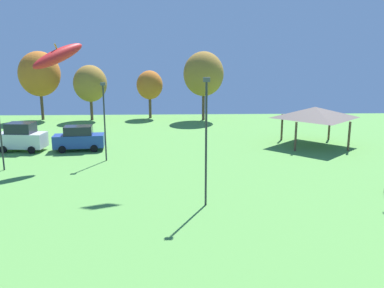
{
  "coord_description": "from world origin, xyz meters",
  "views": [
    {
      "loc": [
        -2.33,
        3.18,
        8.38
      ],
      "look_at": [
        -1.85,
        15.99,
        5.52
      ],
      "focal_mm": 38.0,
      "sensor_mm": 36.0,
      "label": 1
    }
  ],
  "objects_px": {
    "parked_car_leftmost": "(21,137)",
    "light_post_3": "(206,136)",
    "treeline_tree_3": "(204,74)",
    "kite_flying_0": "(58,56)",
    "park_pavilion": "(315,112)",
    "treeline_tree_2": "(150,85)",
    "treeline_tree_1": "(90,84)",
    "light_post_1": "(104,117)",
    "treeline_tree_0": "(39,74)",
    "parked_car_second_from_left": "(79,138)"
  },
  "relations": [
    {
      "from": "light_post_3",
      "to": "light_post_1",
      "type": "bearing_deg",
      "value": 125.78
    },
    {
      "from": "treeline_tree_1",
      "to": "treeline_tree_3",
      "type": "relative_size",
      "value": 0.81
    },
    {
      "from": "light_post_1",
      "to": "treeline_tree_2",
      "type": "relative_size",
      "value": 1.0
    },
    {
      "from": "park_pavilion",
      "to": "light_post_1",
      "type": "xyz_separation_m",
      "value": [
        -18.41,
        -4.98,
        0.43
      ]
    },
    {
      "from": "light_post_3",
      "to": "treeline_tree_3",
      "type": "relative_size",
      "value": 0.82
    },
    {
      "from": "treeline_tree_0",
      "to": "treeline_tree_3",
      "type": "distance_m",
      "value": 20.81
    },
    {
      "from": "treeline_tree_2",
      "to": "parked_car_second_from_left",
      "type": "bearing_deg",
      "value": -105.5
    },
    {
      "from": "light_post_3",
      "to": "treeline_tree_2",
      "type": "bearing_deg",
      "value": 99.03
    },
    {
      "from": "treeline_tree_3",
      "to": "treeline_tree_2",
      "type": "bearing_deg",
      "value": 163.94
    },
    {
      "from": "parked_car_leftmost",
      "to": "light_post_3",
      "type": "bearing_deg",
      "value": -36.2
    },
    {
      "from": "park_pavilion",
      "to": "treeline_tree_1",
      "type": "bearing_deg",
      "value": 146.74
    },
    {
      "from": "treeline_tree_2",
      "to": "park_pavilion",
      "type": "bearing_deg",
      "value": -46.43
    },
    {
      "from": "parked_car_leftmost",
      "to": "parked_car_second_from_left",
      "type": "height_order",
      "value": "parked_car_leftmost"
    },
    {
      "from": "park_pavilion",
      "to": "treeline_tree_1",
      "type": "height_order",
      "value": "treeline_tree_1"
    },
    {
      "from": "treeline_tree_2",
      "to": "treeline_tree_3",
      "type": "height_order",
      "value": "treeline_tree_3"
    },
    {
      "from": "park_pavilion",
      "to": "light_post_1",
      "type": "bearing_deg",
      "value": -164.85
    },
    {
      "from": "parked_car_second_from_left",
      "to": "treeline_tree_0",
      "type": "height_order",
      "value": "treeline_tree_0"
    },
    {
      "from": "light_post_1",
      "to": "treeline_tree_1",
      "type": "relative_size",
      "value": 0.89
    },
    {
      "from": "parked_car_leftmost",
      "to": "treeline_tree_0",
      "type": "height_order",
      "value": "treeline_tree_0"
    },
    {
      "from": "kite_flying_0",
      "to": "light_post_1",
      "type": "height_order",
      "value": "kite_flying_0"
    },
    {
      "from": "light_post_1",
      "to": "treeline_tree_3",
      "type": "height_order",
      "value": "treeline_tree_3"
    },
    {
      "from": "treeline_tree_2",
      "to": "treeline_tree_0",
      "type": "bearing_deg",
      "value": -176.06
    },
    {
      "from": "treeline_tree_1",
      "to": "treeline_tree_2",
      "type": "xyz_separation_m",
      "value": [
        7.4,
        1.58,
        -0.33
      ]
    },
    {
      "from": "treeline_tree_3",
      "to": "parked_car_leftmost",
      "type": "bearing_deg",
      "value": -136.04
    },
    {
      "from": "light_post_1",
      "to": "treeline_tree_1",
      "type": "height_order",
      "value": "treeline_tree_1"
    },
    {
      "from": "kite_flying_0",
      "to": "treeline_tree_2",
      "type": "bearing_deg",
      "value": 76.4
    },
    {
      "from": "kite_flying_0",
      "to": "light_post_1",
      "type": "distance_m",
      "value": 5.7
    },
    {
      "from": "park_pavilion",
      "to": "light_post_3",
      "type": "distance_m",
      "value": 18.76
    },
    {
      "from": "light_post_1",
      "to": "treeline_tree_1",
      "type": "distance_m",
      "value": 21.19
    },
    {
      "from": "kite_flying_0",
      "to": "treeline_tree_3",
      "type": "relative_size",
      "value": 0.47
    },
    {
      "from": "light_post_1",
      "to": "park_pavilion",
      "type": "bearing_deg",
      "value": 15.15
    },
    {
      "from": "park_pavilion",
      "to": "kite_flying_0",
      "type": "bearing_deg",
      "value": -166.78
    },
    {
      "from": "light_post_3",
      "to": "treeline_tree_1",
      "type": "distance_m",
      "value": 33.04
    },
    {
      "from": "parked_car_leftmost",
      "to": "light_post_3",
      "type": "height_order",
      "value": "light_post_3"
    },
    {
      "from": "kite_flying_0",
      "to": "park_pavilion",
      "type": "distance_m",
      "value": 22.8
    },
    {
      "from": "parked_car_leftmost",
      "to": "treeline_tree_1",
      "type": "distance_m",
      "value": 17.42
    },
    {
      "from": "kite_flying_0",
      "to": "light_post_1",
      "type": "xyz_separation_m",
      "value": [
        3.21,
        0.1,
        -4.71
      ]
    },
    {
      "from": "parked_car_second_from_left",
      "to": "park_pavilion",
      "type": "distance_m",
      "value": 21.51
    },
    {
      "from": "park_pavilion",
      "to": "treeline_tree_3",
      "type": "distance_m",
      "value": 17.95
    },
    {
      "from": "parked_car_second_from_left",
      "to": "treeline_tree_2",
      "type": "xyz_separation_m",
      "value": [
        5.12,
        18.44,
        3.25
      ]
    },
    {
      "from": "kite_flying_0",
      "to": "light_post_3",
      "type": "height_order",
      "value": "kite_flying_0"
    },
    {
      "from": "park_pavilion",
      "to": "treeline_tree_2",
      "type": "height_order",
      "value": "treeline_tree_2"
    },
    {
      "from": "parked_car_leftmost",
      "to": "light_post_1",
      "type": "xyz_separation_m",
      "value": [
        7.94,
        -3.64,
        2.28
      ]
    },
    {
      "from": "light_post_1",
      "to": "light_post_3",
      "type": "xyz_separation_m",
      "value": [
        7.26,
        -10.08,
        0.48
      ]
    },
    {
      "from": "treeline_tree_0",
      "to": "treeline_tree_1",
      "type": "relative_size",
      "value": 1.24
    },
    {
      "from": "kite_flying_0",
      "to": "treeline_tree_2",
      "type": "distance_m",
      "value": 23.14
    },
    {
      "from": "parked_car_second_from_left",
      "to": "light_post_1",
      "type": "distance_m",
      "value": 5.28
    },
    {
      "from": "treeline_tree_0",
      "to": "parked_car_second_from_left",
      "type": "bearing_deg",
      "value": -63.49
    },
    {
      "from": "kite_flying_0",
      "to": "treeline_tree_2",
      "type": "relative_size",
      "value": 0.65
    },
    {
      "from": "parked_car_leftmost",
      "to": "park_pavilion",
      "type": "distance_m",
      "value": 26.45
    }
  ]
}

